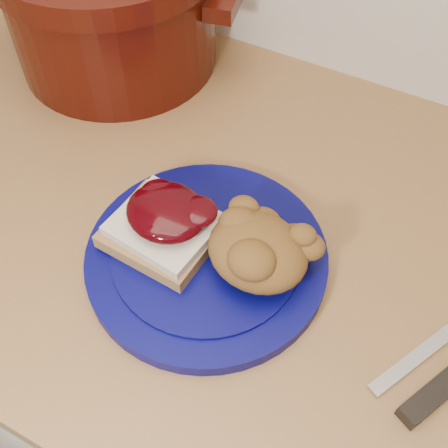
% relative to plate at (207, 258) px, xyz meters
% --- Properties ---
extents(base_cabinet, '(4.00, 0.60, 0.86)m').
position_rel_plate_xyz_m(base_cabinet, '(0.02, 0.07, -0.48)').
color(base_cabinet, beige).
rests_on(base_cabinet, floor).
extents(plate, '(0.29, 0.29, 0.02)m').
position_rel_plate_xyz_m(plate, '(0.00, 0.00, 0.00)').
color(plate, '#05054B').
rests_on(plate, wood_countertop).
extents(sandwich, '(0.11, 0.10, 0.05)m').
position_rel_plate_xyz_m(sandwich, '(-0.05, -0.00, 0.04)').
color(sandwich, olive).
rests_on(sandwich, plate).
extents(stuffing_mound, '(0.12, 0.10, 0.05)m').
position_rel_plate_xyz_m(stuffing_mound, '(0.05, 0.01, 0.04)').
color(stuffing_mound, brown).
rests_on(stuffing_mound, plate).
extents(butter_knife, '(0.09, 0.16, 0.00)m').
position_rel_plate_xyz_m(butter_knife, '(0.24, 0.02, -0.00)').
color(butter_knife, silver).
rests_on(butter_knife, wood_countertop).
extents(dutch_oven, '(0.35, 0.35, 0.18)m').
position_rel_plate_xyz_m(dutch_oven, '(-0.28, 0.25, 0.08)').
color(dutch_oven, '#340B05').
rests_on(dutch_oven, wood_countertop).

